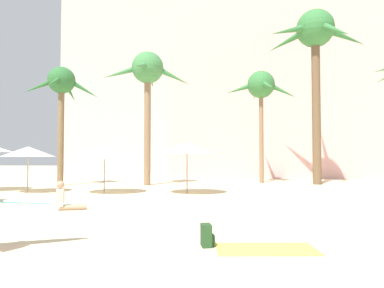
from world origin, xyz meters
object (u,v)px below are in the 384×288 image
(backpack, at_px, (207,236))
(person_mid_center, at_px, (65,200))
(palm_tree_left, at_px, (148,75))
(beach_towel, at_px, (266,249))
(palm_tree_center, at_px, (261,89))
(cafe_umbrella_2, at_px, (28,152))
(cafe_umbrella_3, at_px, (105,153))
(palm_tree_right, at_px, (62,89))
(palm_tree_far_right, at_px, (315,41))
(cafe_umbrella_0, at_px, (187,148))

(backpack, relative_size, person_mid_center, 0.44)
(palm_tree_left, relative_size, beach_towel, 4.41)
(palm_tree_center, bearing_deg, cafe_umbrella_2, -151.78)
(palm_tree_center, height_order, person_mid_center, palm_tree_center)
(palm_tree_left, height_order, cafe_umbrella_3, palm_tree_left)
(cafe_umbrella_3, relative_size, backpack, 6.65)
(cafe_umbrella_2, distance_m, beach_towel, 13.86)
(palm_tree_right, distance_m, beach_towel, 17.75)
(palm_tree_left, distance_m, palm_tree_far_right, 10.57)
(beach_towel, bearing_deg, person_mid_center, 140.75)
(palm_tree_left, distance_m, person_mid_center, 11.61)
(backpack, bearing_deg, cafe_umbrella_2, 121.65)
(backpack, bearing_deg, person_mid_center, 126.23)
(palm_tree_far_right, xyz_separation_m, person_mid_center, (-11.27, -10.65, -8.54))
(palm_tree_left, bearing_deg, cafe_umbrella_2, -138.56)
(palm_tree_left, relative_size, person_mid_center, 8.33)
(palm_tree_left, bearing_deg, palm_tree_center, 16.43)
(backpack, bearing_deg, beach_towel, -18.16)
(palm_tree_center, relative_size, person_mid_center, 7.60)
(palm_tree_far_right, distance_m, beach_towel, 18.49)
(cafe_umbrella_2, bearing_deg, backpack, -48.90)
(beach_towel, height_order, backpack, backpack)
(palm_tree_right, distance_m, backpack, 16.99)
(cafe_umbrella_0, bearing_deg, cafe_umbrella_2, 177.86)
(palm_tree_right, bearing_deg, palm_tree_center, 11.94)
(palm_tree_far_right, relative_size, beach_towel, 5.95)
(palm_tree_center, relative_size, cafe_umbrella_3, 2.61)
(beach_towel, xyz_separation_m, backpack, (-1.08, 0.16, 0.19))
(palm_tree_center, xyz_separation_m, backpack, (-3.64, -16.19, -5.93))
(palm_tree_left, xyz_separation_m, palm_tree_far_right, (10.28, 0.93, 2.28))
(beach_towel, relative_size, backpack, 4.32)
(cafe_umbrella_2, xyz_separation_m, person_mid_center, (3.98, -5.33, -1.60))
(palm_tree_left, distance_m, palm_tree_center, 7.44)
(palm_tree_center, xyz_separation_m, palm_tree_right, (-12.17, -2.57, -0.40))
(cafe_umbrella_3, height_order, beach_towel, cafe_umbrella_3)
(palm_tree_right, bearing_deg, cafe_umbrella_0, -28.72)
(palm_tree_left, bearing_deg, beach_towel, -72.25)
(palm_tree_center, relative_size, backpack, 17.40)
(palm_tree_right, height_order, palm_tree_far_right, palm_tree_far_right)
(palm_tree_left, xyz_separation_m, cafe_umbrella_2, (-4.98, -4.39, -4.66))
(palm_tree_far_right, bearing_deg, palm_tree_center, 159.61)
(person_mid_center, bearing_deg, palm_tree_left, 67.88)
(cafe_umbrella_3, bearing_deg, backpack, -63.59)
(palm_tree_left, bearing_deg, palm_tree_right, -174.65)
(palm_tree_right, xyz_separation_m, palm_tree_far_right, (15.32, 1.40, 3.14))
(palm_tree_left, height_order, backpack, palm_tree_left)
(beach_towel, bearing_deg, cafe_umbrella_3, 120.93)
(palm_tree_right, xyz_separation_m, cafe_umbrella_2, (0.07, -3.92, -3.80))
(palm_tree_left, height_order, palm_tree_far_right, palm_tree_far_right)
(palm_tree_left, bearing_deg, person_mid_center, -95.83)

